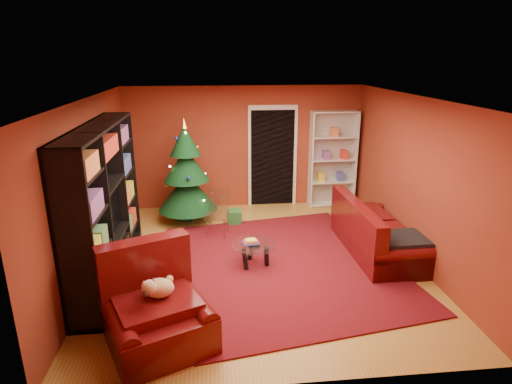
{
  "coord_description": "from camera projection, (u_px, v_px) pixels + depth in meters",
  "views": [
    {
      "loc": [
        -0.69,
        -6.24,
        3.19
      ],
      "look_at": [
        0.0,
        0.4,
        1.05
      ],
      "focal_mm": 30.0,
      "sensor_mm": 36.0,
      "label": 1
    }
  ],
  "objects": [
    {
      "name": "armchair",
      "position": [
        158.0,
        309.0,
        4.82
      ],
      "size": [
        1.57,
        1.57,
        0.93
      ],
      "primitive_type": null,
      "rotation": [
        0.0,
        0.0,
        0.42
      ],
      "color": "#4A0A0C",
      "rests_on": "rug"
    },
    {
      "name": "wall_right",
      "position": [
        416.0,
        180.0,
        6.8
      ],
      "size": [
        0.05,
        5.5,
        2.6
      ],
      "primitive_type": "cube",
      "color": "maroon",
      "rests_on": "ground"
    },
    {
      "name": "dog",
      "position": [
        159.0,
        288.0,
        4.81
      ],
      "size": [
        0.49,
        0.44,
        0.3
      ],
      "primitive_type": null,
      "rotation": [
        0.0,
        0.0,
        0.42
      ],
      "color": "beige",
      "rests_on": "armchair"
    },
    {
      "name": "wall_back",
      "position": [
        245.0,
        147.0,
        9.19
      ],
      "size": [
        5.0,
        0.05,
        2.6
      ],
      "primitive_type": "cube",
      "color": "maroon",
      "rests_on": "ground"
    },
    {
      "name": "coffee_table",
      "position": [
        254.0,
        255.0,
        6.74
      ],
      "size": [
        0.83,
        0.83,
        0.46
      ],
      "primitive_type": null,
      "rotation": [
        0.0,
        0.0,
        0.15
      ],
      "color": "gray",
      "rests_on": "rug"
    },
    {
      "name": "ceiling",
      "position": [
        259.0,
        96.0,
        6.15
      ],
      "size": [
        5.0,
        5.5,
        0.05
      ],
      "primitive_type": "cube",
      "color": "silver",
      "rests_on": "wall_back"
    },
    {
      "name": "floor",
      "position": [
        259.0,
        262.0,
        6.96
      ],
      "size": [
        5.0,
        5.5,
        0.05
      ],
      "primitive_type": "cube",
      "color": "#A98032",
      "rests_on": "ground"
    },
    {
      "name": "wall_left",
      "position": [
        89.0,
        189.0,
        6.31
      ],
      "size": [
        0.05,
        5.5,
        2.6
      ],
      "primitive_type": "cube",
      "color": "maroon",
      "rests_on": "ground"
    },
    {
      "name": "media_unit",
      "position": [
        104.0,
        204.0,
        6.17
      ],
      "size": [
        0.46,
        2.96,
        2.27
      ],
      "primitive_type": null,
      "rotation": [
        0.0,
        0.0,
        0.0
      ],
      "color": "black",
      "rests_on": "floor"
    },
    {
      "name": "gift_box_red",
      "position": [
        194.0,
        206.0,
        9.16
      ],
      "size": [
        0.26,
        0.26,
        0.21
      ],
      "primitive_type": "cube",
      "rotation": [
        0.0,
        0.0,
        0.28
      ],
      "color": "maroon",
      "rests_on": "floor"
    },
    {
      "name": "gift_box_green",
      "position": [
        234.0,
        217.0,
        8.46
      ],
      "size": [
        0.27,
        0.27,
        0.27
      ],
      "primitive_type": "cube",
      "rotation": [
        0.0,
        0.0,
        0.01
      ],
      "color": "#21642A",
      "rests_on": "floor"
    },
    {
      "name": "rug",
      "position": [
        283.0,
        265.0,
        6.8
      ],
      "size": [
        3.96,
        4.42,
        0.02
      ],
      "primitive_type": "cube",
      "rotation": [
        0.0,
        0.0,
        0.17
      ],
      "color": "maroon",
      "rests_on": "floor"
    },
    {
      "name": "sofa",
      "position": [
        378.0,
        227.0,
        7.14
      ],
      "size": [
        0.99,
        2.13,
        0.91
      ],
      "primitive_type": null,
      "rotation": [
        0.0,
        0.0,
        1.59
      ],
      "color": "#4A0A0C",
      "rests_on": "rug"
    },
    {
      "name": "doorway",
      "position": [
        272.0,
        159.0,
        9.28
      ],
      "size": [
        1.06,
        0.6,
        2.16
      ],
      "primitive_type": null,
      "color": "black",
      "rests_on": "floor"
    },
    {
      "name": "gift_box_teal",
      "position": [
        186.0,
        211.0,
        8.7
      ],
      "size": [
        0.43,
        0.43,
        0.33
      ],
      "primitive_type": "cube",
      "rotation": [
        0.0,
        0.0,
        -0.33
      ],
      "color": "#1C6C67",
      "rests_on": "floor"
    },
    {
      "name": "acrylic_chair",
      "position": [
        217.0,
        215.0,
        7.81
      ],
      "size": [
        0.49,
        0.52,
        0.79
      ],
      "primitive_type": null,
      "rotation": [
        0.0,
        0.0,
        -0.22
      ],
      "color": "#66605B",
      "rests_on": "rug"
    },
    {
      "name": "white_bookshelf",
      "position": [
        333.0,
        159.0,
        9.26
      ],
      "size": [
        0.99,
        0.37,
        2.14
      ],
      "primitive_type": null,
      "rotation": [
        0.0,
        0.0,
        0.01
      ],
      "color": "white",
      "rests_on": "floor"
    },
    {
      "name": "christmas_tree",
      "position": [
        186.0,
        173.0,
        8.33
      ],
      "size": [
        1.54,
        1.54,
        2.08
      ],
      "primitive_type": null,
      "rotation": [
        0.0,
        0.0,
        -0.41
      ],
      "color": "black",
      "rests_on": "floor"
    }
  ]
}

